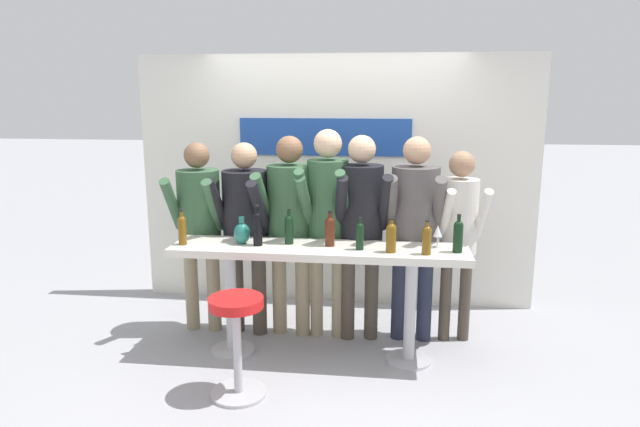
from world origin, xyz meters
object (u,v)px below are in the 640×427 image
at_px(person_center_left, 290,215).
at_px(wine_bottle_3, 360,235).
at_px(person_far_right, 459,224).
at_px(wine_bottle_0, 391,236).
at_px(decorative_vase, 242,233).
at_px(tasting_table, 319,266).
at_px(person_far_left, 199,217).
at_px(person_right, 415,218).
at_px(wine_bottle_6, 258,227).
at_px(person_center, 327,210).
at_px(wine_bottle_4, 182,229).
at_px(wine_glass_0, 438,232).
at_px(wine_bottle_5, 330,230).
at_px(wine_bottle_7, 427,239).
at_px(person_center_right, 361,216).
at_px(person_left, 245,219).
at_px(wine_bottle_1, 458,235).
at_px(wine_bottle_2, 289,228).
at_px(bar_stool, 237,331).

height_order(person_center_left, wine_bottle_3, person_center_left).
bearing_deg(person_far_right, wine_bottle_0, -142.81).
bearing_deg(decorative_vase, wine_bottle_3, -3.53).
bearing_deg(decorative_vase, tasting_table, -1.04).
relative_size(person_far_left, person_right, 0.96).
xyz_separation_m(person_right, wine_bottle_6, (-1.24, -0.45, -0.01)).
xyz_separation_m(tasting_table, person_far_left, (-1.11, 0.41, 0.28)).
distance_m(person_far_right, decorative_vase, 1.80).
bearing_deg(person_center, wine_bottle_0, -37.40).
distance_m(person_center_left, wine_bottle_6, 0.48).
bearing_deg(person_far_left, wine_bottle_0, -17.02).
distance_m(wine_bottle_0, wine_bottle_4, 1.64).
distance_m(person_center, wine_glass_0, 0.95).
bearing_deg(wine_bottle_4, tasting_table, 3.76).
bearing_deg(wine_bottle_5, person_center_left, 135.00).
distance_m(wine_bottle_3, wine_bottle_7, 0.51).
distance_m(person_right, wine_glass_0, 0.37).
bearing_deg(person_center_right, decorative_vase, -165.82).
xyz_separation_m(wine_bottle_3, wine_bottle_7, (0.50, -0.07, 0.00)).
bearing_deg(tasting_table, wine_bottle_5, 21.83).
bearing_deg(wine_glass_0, wine_bottle_5, -175.69).
relative_size(person_center_right, wine_bottle_7, 6.78).
bearing_deg(wine_bottle_3, wine_bottle_6, 178.19).
distance_m(person_right, wine_bottle_3, 0.64).
xyz_separation_m(person_left, wine_bottle_5, (0.77, -0.36, 0.01)).
bearing_deg(person_far_right, wine_bottle_1, -104.57).
bearing_deg(wine_bottle_7, tasting_table, 171.92).
xyz_separation_m(wine_bottle_1, wine_bottle_4, (-2.14, -0.04, -0.01)).
height_order(person_far_right, wine_bottle_7, person_far_right).
bearing_deg(wine_bottle_2, tasting_table, -12.94).
bearing_deg(person_far_right, wine_bottle_5, -164.74).
bearing_deg(wine_bottle_0, person_center, 137.47).
height_order(person_right, person_far_right, person_right).
distance_m(person_center_right, wine_bottle_2, 0.65).
height_order(tasting_table, person_far_right, person_far_right).
distance_m(person_left, person_right, 1.44).
relative_size(wine_bottle_7, wine_glass_0, 1.48).
height_order(wine_bottle_4, wine_bottle_6, wine_bottle_6).
bearing_deg(wine_bottle_2, person_right, 20.51).
bearing_deg(wine_bottle_7, person_center_right, 135.44).
bearing_deg(bar_stool, wine_bottle_2, 71.03).
distance_m(person_right, wine_bottle_0, 0.55).
height_order(person_center_right, wine_bottle_2, person_center_right).
bearing_deg(person_center_right, person_center_left, 169.13).
distance_m(person_right, wine_bottle_2, 1.07).
relative_size(person_far_left, wine_bottle_0, 6.41).
height_order(wine_bottle_7, wine_glass_0, wine_bottle_7).
bearing_deg(wine_glass_0, wine_bottle_0, -152.71).
bearing_deg(wine_bottle_4, person_right, 15.29).
relative_size(bar_stool, person_right, 0.41).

